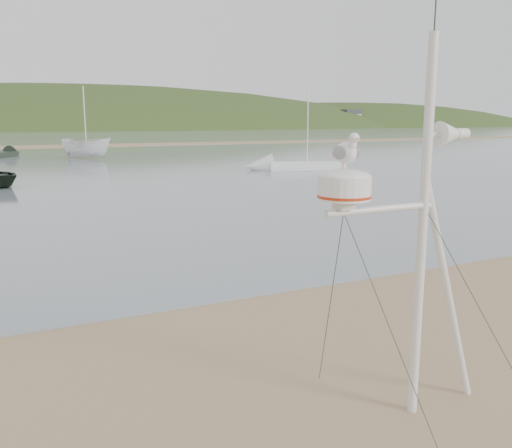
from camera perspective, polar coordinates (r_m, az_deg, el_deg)
name	(u,v)px	position (r m, az deg, el deg)	size (l,w,h in m)	color
hill_ridge	(40,177)	(242.01, -21.77, 4.64)	(620.00, 180.00, 80.00)	#273A18
mast_rig	(417,312)	(6.52, 16.56, -8.85)	(2.34, 2.49, 5.27)	silver
boat_white	(86,130)	(50.69, -17.51, 9.37)	(1.86, 1.91, 4.95)	white
sailboat_white_near	(280,166)	(37.65, 2.59, 6.13)	(7.29, 3.75, 7.05)	white
sailboat_dark_mid	(5,154)	(56.00, -24.88, 6.70)	(4.96, 6.01, 6.30)	black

